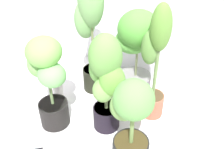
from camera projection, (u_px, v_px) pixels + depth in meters
name	position (u px, v px, depth m)	size (l,w,h in m)	color
ground_plane	(98.00, 129.00, 1.98)	(8.00, 8.00, 0.00)	silver
potted_plant_center	(106.00, 79.00, 1.75)	(0.32, 0.31, 0.79)	black
potted_plant_back_center	(136.00, 48.00, 2.05)	(0.47, 0.44, 0.79)	gray
potted_plant_back_right	(155.00, 61.00, 1.85)	(0.25, 0.21, 0.93)	#9B563E
potted_plant_front_right	(131.00, 120.00, 1.56)	(0.36, 0.32, 0.65)	black
potted_plant_front_left	(48.00, 78.00, 1.79)	(0.39, 0.34, 0.74)	black
potted_plant_back_left	(90.00, 26.00, 2.06)	(0.31, 0.25, 1.06)	black
nutrient_bottle	(58.00, 89.00, 2.20)	(0.09, 0.09, 0.24)	white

